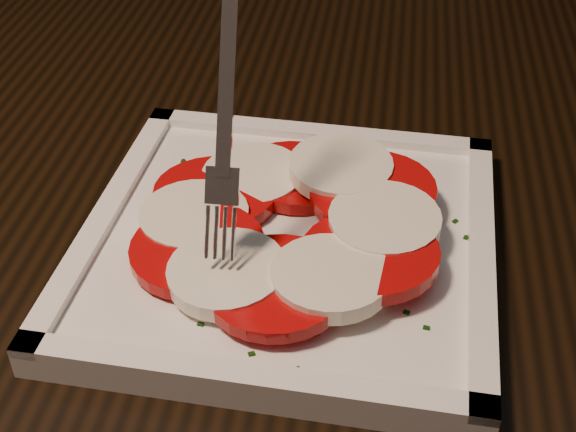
{
  "coord_description": "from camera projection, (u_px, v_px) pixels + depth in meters",
  "views": [
    {
      "loc": [
        0.38,
        -0.22,
        1.07
      ],
      "look_at": [
        0.33,
        0.15,
        0.78
      ],
      "focal_mm": 50.0,
      "sensor_mm": 36.0,
      "label": 1
    }
  ],
  "objects": [
    {
      "name": "plate",
      "position": [
        288.0,
        245.0,
        0.49
      ],
      "size": [
        0.26,
        0.26,
        0.01
      ],
      "primitive_type": "cube",
      "rotation": [
        0.0,
        0.0,
        -0.05
      ],
      "color": "white",
      "rests_on": "table"
    },
    {
      "name": "caprese_salad",
      "position": [
        288.0,
        221.0,
        0.48
      ],
      "size": [
        0.2,
        0.21,
        0.03
      ],
      "color": "#BF0409",
      "rests_on": "plate"
    },
    {
      "name": "chair",
      "position": [
        332.0,
        45.0,
        1.22
      ],
      "size": [
        0.51,
        0.51,
        0.93
      ],
      "rotation": [
        0.0,
        0.0,
        -0.24
      ],
      "color": "black",
      "rests_on": "ground"
    },
    {
      "name": "table",
      "position": [
        252.0,
        315.0,
        0.59
      ],
      "size": [
        1.21,
        0.81,
        0.75
      ],
      "rotation": [
        0.0,
        0.0,
        -0.01
      ],
      "color": "black",
      "rests_on": "ground"
    },
    {
      "name": "fork",
      "position": [
        229.0,
        97.0,
        0.43
      ],
      "size": [
        0.03,
        0.08,
        0.15
      ],
      "primitive_type": null,
      "rotation": [
        0.0,
        0.0,
        -0.0
      ],
      "color": "white",
      "rests_on": "caprese_salad"
    }
  ]
}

